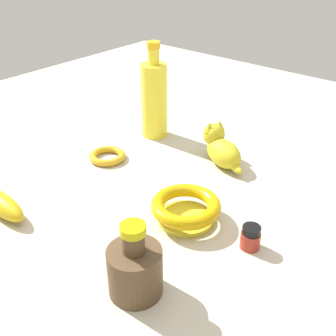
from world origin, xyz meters
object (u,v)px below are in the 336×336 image
cat_figurine (221,148)px  bowl (186,208)px  bottle_tall (154,99)px  nail_polish_jar (251,237)px  bottle_short (135,268)px  bangle (107,156)px  banana (1,204)px

cat_figurine → bowl: bearing=18.0°
bottle_tall → bowl: bearing=50.5°
bottle_tall → cat_figurine: (0.01, 0.23, -0.07)m
bowl → nail_polish_jar: 0.14m
bowl → bottle_short: (0.20, 0.05, 0.02)m
bowl → bottle_tall: bearing=-129.5°
bottle_tall → bottle_short: bearing=38.5°
cat_figurine → bottle_short: 0.47m
bangle → nail_polish_jar: 0.46m
bottle_short → nail_polish_jar: bearing=157.5°
nail_polish_jar → cat_figurine: cat_figurine is taller
bottle_short → bangle: bearing=-127.0°
bowl → cat_figurine: cat_figurine is taller
bangle → cat_figurine: size_ratio=0.62×
bottle_tall → bottle_short: size_ratio=1.94×
banana → bottle_tall: bearing=-87.8°
banana → cat_figurine: bearing=-114.3°
bottle_tall → nail_polish_jar: size_ratio=5.59×
bangle → bowl: (0.07, 0.31, 0.02)m
bowl → bottle_tall: size_ratio=0.54×
bottle_tall → nail_polish_jar: (0.25, 0.46, -0.09)m
bottle_tall → banana: 0.49m
bangle → bottle_tall: size_ratio=0.35×
nail_polish_jar → cat_figurine: size_ratio=0.32×
bottle_short → banana: (0.03, -0.36, -0.03)m
nail_polish_jar → bottle_tall: bearing=-118.3°
bowl → bangle: bearing=-103.1°
bangle → bottle_tall: bottle_tall is taller
nail_polish_jar → bottle_short: size_ratio=0.35×
nail_polish_jar → banana: (0.24, -0.45, -0.00)m
bottle_short → banana: bottle_short is taller
bottle_short → banana: bearing=-86.0°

